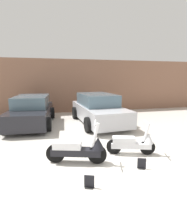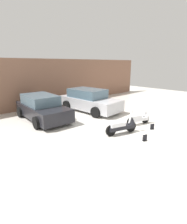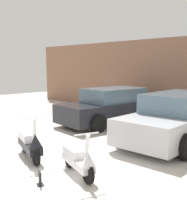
{
  "view_description": "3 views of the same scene",
  "coord_description": "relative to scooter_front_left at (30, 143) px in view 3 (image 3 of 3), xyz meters",
  "views": [
    {
      "loc": [
        -0.82,
        -3.73,
        2.12
      ],
      "look_at": [
        0.61,
        2.35,
        0.9
      ],
      "focal_mm": 28.0,
      "sensor_mm": 36.0,
      "label": 1
    },
    {
      "loc": [
        -5.98,
        -3.93,
        2.95
      ],
      "look_at": [
        -0.27,
        2.15,
        0.61
      ],
      "focal_mm": 28.0,
      "sensor_mm": 36.0,
      "label": 2
    },
    {
      "loc": [
        5.38,
        -2.84,
        2.18
      ],
      "look_at": [
        -0.2,
        2.32,
        0.89
      ],
      "focal_mm": 45.0,
      "sensor_mm": 36.0,
      "label": 3
    }
  ],
  "objects": [
    {
      "name": "scooter_front_left",
      "position": [
        0.0,
        0.0,
        0.0
      ],
      "size": [
        1.5,
        0.72,
        1.07
      ],
      "rotation": [
        0.0,
        0.0,
        -0.29
      ],
      "color": "black",
      "rests_on": "ground_plane"
    },
    {
      "name": "car_rear_left",
      "position": [
        -1.54,
        4.26,
        0.25
      ],
      "size": [
        2.07,
        3.97,
        1.31
      ],
      "rotation": [
        0.0,
        0.0,
        -1.64
      ],
      "color": "black",
      "rests_on": "ground_plane"
    },
    {
      "name": "placard_near_right_scooter",
      "position": [
        1.4,
        -0.63,
        -0.27
      ],
      "size": [
        0.2,
        0.17,
        0.26
      ],
      "rotation": [
        0.0,
        0.0,
        -0.42
      ],
      "color": "black",
      "rests_on": "ground_plane"
    },
    {
      "name": "ground_plane",
      "position": [
        0.24,
        -0.36,
        -0.38
      ],
      "size": [
        28.0,
        28.0,
        0.0
      ],
      "primitive_type": "plane",
      "color": "silver"
    },
    {
      "name": "scooter_front_right",
      "position": [
        1.55,
        0.17,
        -0.04
      ],
      "size": [
        1.33,
        0.63,
        0.95
      ],
      "rotation": [
        0.0,
        0.0,
        -0.28
      ],
      "color": "black",
      "rests_on": "ground_plane"
    },
    {
      "name": "car_rear_center",
      "position": [
        1.51,
        3.84,
        0.28
      ],
      "size": [
        2.21,
        4.18,
        1.38
      ],
      "rotation": [
        0.0,
        0.0,
        -1.49
      ],
      "color": "#B7B7BC",
      "rests_on": "ground_plane"
    }
  ]
}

